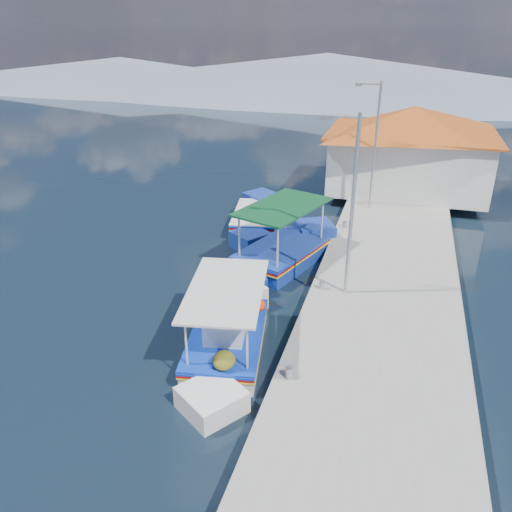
# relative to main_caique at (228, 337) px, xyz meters

# --- Properties ---
(ground) EXTENTS (160.00, 160.00, 0.00)m
(ground) POSITION_rel_main_caique_xyz_m (-1.64, 1.63, -0.45)
(ground) COLOR black
(ground) RESTS_ON ground
(quay) EXTENTS (5.00, 44.00, 0.50)m
(quay) POSITION_rel_main_caique_xyz_m (4.26, 7.63, -0.20)
(quay) COLOR gray
(quay) RESTS_ON ground
(bollards) EXTENTS (0.20, 17.20, 0.30)m
(bollards) POSITION_rel_main_caique_xyz_m (2.16, 6.88, 0.20)
(bollards) COLOR #A5A8AD
(bollards) RESTS_ON quay
(main_caique) EXTENTS (2.91, 7.00, 2.34)m
(main_caique) POSITION_rel_main_caique_xyz_m (0.00, 0.00, 0.00)
(main_caique) COLOR silver
(main_caique) RESTS_ON ground
(caique_green_canopy) EXTENTS (3.70, 7.03, 2.77)m
(caique_green_canopy) POSITION_rel_main_caique_xyz_m (0.07, 6.23, -0.04)
(caique_green_canopy) COLOR navy
(caique_green_canopy) RESTS_ON ground
(caique_blue_hull) EXTENTS (2.79, 6.63, 1.20)m
(caique_blue_hull) POSITION_rel_main_caique_xyz_m (-2.02, 9.82, -0.13)
(caique_blue_hull) COLOR navy
(caique_blue_hull) RESTS_ON ground
(harbor_building) EXTENTS (10.49, 10.49, 4.40)m
(harbor_building) POSITION_rel_main_caique_xyz_m (4.55, 16.63, 2.32)
(harbor_building) COLOR white
(harbor_building) RESTS_ON quay
(lamp_post_near) EXTENTS (1.21, 0.14, 6.00)m
(lamp_post_near) POSITION_rel_main_caique_xyz_m (2.86, 3.63, 3.40)
(lamp_post_near) COLOR #A5A8AD
(lamp_post_near) RESTS_ON quay
(lamp_post_far) EXTENTS (1.21, 0.14, 6.00)m
(lamp_post_far) POSITION_rel_main_caique_xyz_m (2.86, 12.63, 3.40)
(lamp_post_far) COLOR #A5A8AD
(lamp_post_far) RESTS_ON quay
(mountain_ridge) EXTENTS (171.40, 96.00, 5.50)m
(mountain_ridge) POSITION_rel_main_caique_xyz_m (4.90, 57.63, 1.59)
(mountain_ridge) COLOR slate
(mountain_ridge) RESTS_ON ground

